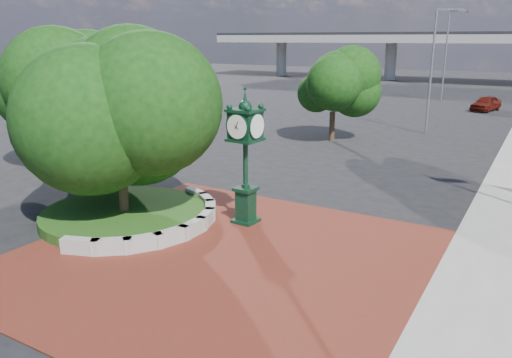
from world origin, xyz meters
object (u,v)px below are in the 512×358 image
Objects in this scene: street_lamp_near at (435,63)px; street_lamp_far at (448,49)px; parked_car at (486,103)px; post_clock at (245,152)px.

street_lamp_near is 0.91× the size of street_lamp_far.
street_lamp_far is (-4.84, 5.58, 4.78)m from parked_car.
street_lamp_near is 20.75m from street_lamp_far.
post_clock is at bearing -95.14° from street_lamp_near.
street_lamp_far is at bearing 97.84° from street_lamp_near.
street_lamp_far is (-2.83, 20.55, 0.50)m from street_lamp_near.
post_clock is 0.58× the size of street_lamp_near.
street_lamp_near reaches higher than post_clock.
street_lamp_near is at bearing 84.86° from post_clock.
street_lamp_near is at bearing -82.76° from parked_car.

